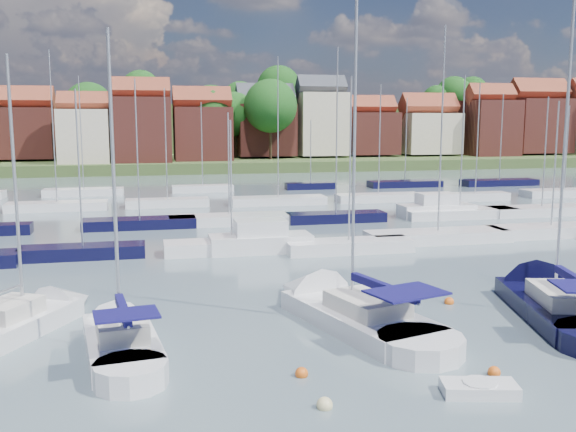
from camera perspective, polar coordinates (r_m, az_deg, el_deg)
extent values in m
plane|color=#475760|center=(64.78, -0.90, 0.58)|extent=(260.00, 260.00, 0.00)
cube|color=silver|center=(26.38, -14.57, -11.32)|extent=(3.42, 6.55, 1.20)
cone|color=silver|center=(30.08, -15.31, -8.84)|extent=(2.99, 3.36, 2.61)
cylinder|color=silver|center=(23.47, -13.80, -13.86)|extent=(2.93, 2.93, 1.20)
cube|color=beige|center=(25.66, -14.55, -9.65)|extent=(2.16, 2.83, 0.70)
cylinder|color=#B2B2B7|center=(25.39, -15.22, 2.73)|extent=(0.14, 0.14, 11.60)
cylinder|color=#B2B2B7|center=(24.58, -14.43, -8.38)|extent=(0.56, 3.46, 0.10)
cube|color=#110E4A|center=(24.54, -14.44, -8.05)|extent=(0.74, 3.32, 0.35)
cube|color=#110E4A|center=(23.42, -14.18, -8.47)|extent=(2.41, 1.85, 0.08)
cube|color=silver|center=(28.95, 6.32, -9.27)|extent=(5.60, 8.87, 1.20)
cone|color=silver|center=(33.11, 1.18, -6.90)|extent=(4.42, 4.81, 3.43)
cylinder|color=silver|center=(25.88, 11.66, -11.62)|extent=(4.26, 4.26, 1.20)
cube|color=beige|center=(28.22, 7.03, -7.74)|extent=(3.27, 3.97, 0.70)
cylinder|color=#B2B2B7|center=(28.02, 5.93, 7.27)|extent=(0.14, 0.14, 15.26)
cylinder|color=#B2B2B7|center=(27.11, 8.48, -6.59)|extent=(1.38, 4.42, 0.10)
cube|color=#110E4A|center=(27.07, 8.49, -6.29)|extent=(1.51, 4.26, 0.35)
cube|color=#110E4A|center=(25.91, 10.49, -6.68)|extent=(3.38, 2.79, 0.08)
cube|color=black|center=(32.62, 22.95, -7.85)|extent=(5.51, 9.08, 1.20)
cone|color=black|center=(37.43, 20.05, -5.60)|extent=(4.44, 4.86, 3.53)
cube|color=beige|center=(31.84, 23.43, -6.50)|extent=(3.27, 4.03, 0.70)
cylinder|color=#B2B2B7|center=(31.93, 23.49, 7.49)|extent=(0.14, 0.14, 16.05)
cube|color=silver|center=(30.24, -22.91, -9.13)|extent=(5.15, 6.54, 1.20)
cone|color=silver|center=(33.11, -18.73, -7.37)|extent=(3.64, 3.81, 2.53)
cube|color=beige|center=(29.67, -23.54, -7.60)|extent=(2.77, 3.07, 0.70)
cylinder|color=#B2B2B7|center=(29.36, -23.09, 2.43)|extent=(0.14, 0.14, 10.91)
cube|color=silver|center=(23.08, 16.64, -14.58)|extent=(2.68, 1.70, 0.49)
cylinder|color=silver|center=(23.03, 16.65, -14.26)|extent=(1.15, 1.15, 0.31)
sphere|color=beige|center=(21.37, 3.27, -16.68)|extent=(0.53, 0.53, 0.53)
sphere|color=#D85914|center=(23.68, 1.21, -14.05)|extent=(0.47, 0.47, 0.47)
sphere|color=#D85914|center=(24.90, 17.84, -13.31)|extent=(0.46, 0.46, 0.46)
sphere|color=#D85914|center=(33.22, 14.12, -7.57)|extent=(0.48, 0.48, 0.48)
sphere|color=beige|center=(30.53, -15.73, -9.09)|extent=(0.53, 0.53, 0.53)
cube|color=black|center=(44.48, -17.75, -3.14)|extent=(8.01, 2.24, 1.00)
cylinder|color=#B2B2B7|center=(43.72, -18.09, 4.04)|extent=(0.12, 0.12, 10.16)
cube|color=silver|center=(44.28, -5.00, -2.80)|extent=(9.22, 2.58, 1.00)
cylinder|color=#B2B2B7|center=(43.60, -5.08, 3.12)|extent=(0.12, 0.12, 8.18)
cube|color=silver|center=(44.45, 5.43, -2.76)|extent=(8.78, 2.46, 1.00)
cylinder|color=#B2B2B7|center=(43.66, 5.54, 5.02)|extent=(0.12, 0.12, 11.06)
cube|color=silver|center=(49.12, 13.16, -1.85)|extent=(10.79, 3.02, 1.00)
cylinder|color=#B2B2B7|center=(48.33, 13.49, 7.44)|extent=(0.12, 0.12, 14.87)
cube|color=silver|center=(54.30, 22.33, -1.29)|extent=(10.13, 2.84, 1.00)
cylinder|color=#B2B2B7|center=(53.70, 22.65, 4.29)|extent=(0.12, 0.12, 9.59)
cube|color=silver|center=(44.34, -2.46, -2.56)|extent=(7.00, 2.60, 1.40)
cube|color=silver|center=(44.14, -2.47, -1.16)|extent=(3.50, 2.20, 1.30)
cube|color=black|center=(55.19, -13.04, -0.70)|extent=(9.30, 2.60, 1.00)
cylinder|color=#B2B2B7|center=(54.55, -13.27, 5.78)|extent=(0.12, 0.12, 11.48)
cube|color=silver|center=(55.98, -5.23, -0.38)|extent=(10.40, 2.91, 1.00)
cylinder|color=#B2B2B7|center=(55.42, -5.30, 4.61)|extent=(0.12, 0.12, 8.77)
cube|color=black|center=(57.20, 4.27, -0.17)|extent=(8.80, 2.46, 1.00)
cylinder|color=#B2B2B7|center=(56.53, 4.36, 7.52)|extent=(0.12, 0.12, 14.33)
cube|color=silver|center=(61.55, 14.99, 0.18)|extent=(10.73, 3.00, 1.00)
cylinder|color=#B2B2B7|center=(60.96, 15.24, 6.30)|extent=(0.12, 0.12, 12.14)
cube|color=silver|center=(65.68, 21.61, 0.39)|extent=(10.48, 2.93, 1.00)
cylinder|color=#B2B2B7|center=(65.16, 21.89, 5.30)|extent=(0.12, 0.12, 10.28)
cube|color=silver|center=(61.41, 13.03, 0.38)|extent=(7.00, 2.60, 1.40)
cube|color=silver|center=(61.27, 13.07, 1.40)|extent=(3.50, 2.20, 1.30)
cube|color=silver|center=(68.21, -19.82, 0.77)|extent=(9.71, 2.72, 1.00)
cylinder|color=#B2B2B7|center=(67.65, -20.17, 7.45)|extent=(0.12, 0.12, 14.88)
cube|color=silver|center=(67.95, -10.66, 1.11)|extent=(8.49, 2.38, 1.00)
cylinder|color=#B2B2B7|center=(67.43, -10.81, 6.30)|extent=(0.12, 0.12, 11.31)
cube|color=silver|center=(68.56, -0.88, 1.33)|extent=(10.16, 2.85, 1.00)
cylinder|color=#B2B2B7|center=(68.00, -0.90, 7.86)|extent=(0.12, 0.12, 14.59)
cube|color=silver|center=(71.80, 8.04, 1.58)|extent=(9.53, 2.67, 1.00)
cylinder|color=#B2B2B7|center=(71.29, 8.15, 6.73)|extent=(0.12, 0.12, 11.91)
cube|color=silver|center=(75.10, 16.29, 1.62)|extent=(7.62, 2.13, 1.00)
cylinder|color=#B2B2B7|center=(74.61, 16.51, 6.63)|extent=(0.12, 0.12, 12.13)
cube|color=silver|center=(82.44, 23.32, 1.86)|extent=(10.17, 2.85, 1.00)
cylinder|color=#B2B2B7|center=(82.04, 23.54, 5.59)|extent=(0.12, 0.12, 9.73)
cube|color=silver|center=(80.23, -17.69, 1.99)|extent=(9.24, 2.59, 1.00)
cylinder|color=#B2B2B7|center=(79.77, -17.92, 7.05)|extent=(0.12, 0.12, 13.17)
cube|color=silver|center=(80.90, -7.59, 2.38)|extent=(7.57, 2.12, 1.00)
cylinder|color=#B2B2B7|center=(80.49, -7.67, 6.36)|extent=(0.12, 0.12, 10.24)
cube|color=black|center=(83.40, 2.01, 2.64)|extent=(6.58, 1.84, 1.00)
cylinder|color=#B2B2B7|center=(83.04, 2.03, 5.73)|extent=(0.12, 0.12, 8.01)
cube|color=black|center=(87.49, 10.35, 2.79)|extent=(9.92, 2.78, 1.00)
cylinder|color=#B2B2B7|center=(87.09, 10.45, 6.69)|extent=(0.12, 0.12, 10.92)
cube|color=black|center=(92.56, 18.25, 2.81)|extent=(10.55, 2.95, 1.00)
cylinder|color=#B2B2B7|center=(92.18, 18.43, 6.68)|extent=(0.12, 0.12, 11.51)
cube|color=#384A25|center=(140.70, -7.20, 5.03)|extent=(200.00, 70.00, 3.00)
cube|color=#384A25|center=(165.39, -8.04, 7.18)|extent=(200.00, 60.00, 14.00)
cube|color=brown|center=(122.45, -22.38, 6.85)|extent=(10.37, 9.97, 8.73)
cube|color=brown|center=(122.46, -22.54, 9.48)|extent=(10.57, 5.13, 5.13)
cube|color=beige|center=(112.33, -17.62, 6.73)|extent=(8.09, 8.80, 8.96)
cube|color=brown|center=(112.31, -17.75, 9.52)|extent=(8.25, 4.00, 4.00)
cube|color=brown|center=(112.80, -12.80, 7.44)|extent=(9.36, 10.17, 10.97)
cube|color=brown|center=(112.87, -12.92, 10.81)|extent=(9.54, 4.63, 4.63)
cube|color=brown|center=(114.94, -7.61, 7.21)|extent=(9.90, 8.56, 9.42)
cube|color=brown|center=(114.95, -7.67, 10.17)|extent=(10.10, 4.90, 4.90)
cube|color=brown|center=(121.50, -2.05, 7.66)|extent=(10.59, 8.93, 9.49)
cube|color=#383A42|center=(121.54, -2.07, 10.51)|extent=(10.80, 5.24, 5.24)
cube|color=beige|center=(123.01, 2.94, 8.17)|extent=(9.01, 8.61, 11.65)
cube|color=#383A42|center=(123.15, 2.96, 11.39)|extent=(9.19, 4.46, 4.46)
cube|color=brown|center=(127.34, 7.37, 7.31)|extent=(9.10, 9.34, 8.00)
cube|color=brown|center=(127.33, 7.41, 9.61)|extent=(9.28, 4.50, 4.50)
cube|color=beige|center=(131.41, 12.31, 7.20)|extent=(10.86, 9.59, 7.88)
cube|color=brown|center=(131.40, 12.38, 9.49)|extent=(11.07, 5.37, 5.37)
cube|color=brown|center=(134.41, 17.42, 7.43)|extent=(9.18, 9.96, 10.97)
cube|color=brown|center=(134.47, 17.55, 10.25)|extent=(9.36, 4.54, 4.54)
cube|color=brown|center=(141.48, 21.22, 7.49)|extent=(11.39, 9.67, 10.76)
cube|color=brown|center=(141.57, 21.37, 10.23)|extent=(11.62, 5.64, 5.64)
cylinder|color=#382619|center=(154.86, 14.43, 8.20)|extent=(0.50, 0.50, 4.47)
sphere|color=#1B551A|center=(154.95, 14.52, 10.44)|extent=(8.18, 8.18, 8.18)
cylinder|color=#382619|center=(120.00, -4.64, 6.14)|extent=(0.50, 0.50, 4.46)
sphere|color=#1B551A|center=(119.88, -4.68, 9.02)|extent=(8.15, 8.15, 8.15)
cylinder|color=#382619|center=(139.36, -0.83, 8.47)|extent=(0.50, 0.50, 5.15)
sphere|color=#1B551A|center=(139.51, -0.83, 11.34)|extent=(9.41, 9.41, 9.41)
cylinder|color=#382619|center=(139.16, -12.86, 8.30)|extent=(0.50, 0.50, 4.56)
sphere|color=#1B551A|center=(139.27, -12.95, 10.84)|extent=(8.34, 8.34, 8.34)
cylinder|color=#382619|center=(128.61, -17.16, 6.10)|extent=(0.50, 0.50, 5.15)
sphere|color=#1B551A|center=(128.53, -17.30, 9.22)|extent=(9.42, 9.42, 9.42)
cylinder|color=#382619|center=(132.73, -23.84, 6.94)|extent=(0.50, 0.50, 3.42)
sphere|color=#1B551A|center=(132.73, -23.97, 8.94)|extent=(6.26, 6.26, 6.26)
cylinder|color=#382619|center=(130.40, -0.66, 6.21)|extent=(0.50, 0.50, 3.77)
sphere|color=#1B551A|center=(130.28, -0.66, 8.46)|extent=(6.89, 6.89, 6.89)
cylinder|color=#382619|center=(115.96, -1.56, 6.26)|extent=(0.50, 0.50, 5.21)
sphere|color=#1B551A|center=(115.88, -1.57, 9.76)|extent=(9.53, 9.53, 9.53)
cylinder|color=#382619|center=(145.30, 18.65, 5.86)|extent=(0.50, 0.50, 2.97)
sphere|color=#1B551A|center=(145.18, 18.73, 7.45)|extent=(5.44, 5.44, 5.44)
cylinder|color=#382619|center=(117.29, -6.74, 6.14)|extent=(0.50, 0.50, 4.84)
sphere|color=#1B551A|center=(117.18, -6.80, 9.35)|extent=(8.85, 8.85, 8.85)
cylinder|color=#382619|center=(153.25, 13.01, 8.12)|extent=(0.50, 0.50, 3.72)
sphere|color=#1B551A|center=(153.30, 13.08, 10.00)|extent=(6.80, 6.80, 6.80)
cylinder|color=#382619|center=(134.83, 17.41, 5.96)|extent=(0.50, 0.50, 4.05)
sphere|color=#1B551A|center=(134.72, 17.52, 8.29)|extent=(7.40, 7.40, 7.40)
cylinder|color=#382619|center=(137.55, -4.25, 8.17)|extent=(0.50, 0.50, 3.93)
sphere|color=#1B551A|center=(137.60, -4.28, 10.39)|extent=(7.19, 7.19, 7.19)
cylinder|color=#382619|center=(130.58, 7.07, 6.17)|extent=(0.50, 0.50, 3.82)
sphere|color=#1B551A|center=(130.46, 7.11, 8.44)|extent=(6.99, 6.99, 6.99)
cylinder|color=#382619|center=(116.20, -14.76, 5.55)|extent=(0.50, 0.50, 3.48)
sphere|color=#1B551A|center=(116.06, -14.85, 7.88)|extent=(6.37, 6.37, 6.37)
cylinder|color=#382619|center=(144.11, 16.89, 5.92)|extent=(0.50, 0.50, 2.99)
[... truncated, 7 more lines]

